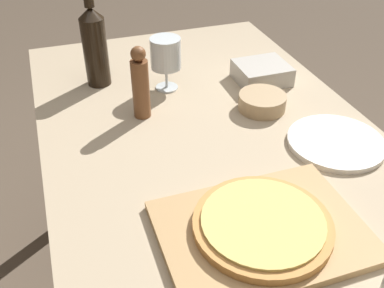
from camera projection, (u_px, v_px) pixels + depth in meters
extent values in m
cube|color=tan|center=(243.00, 187.00, 1.00)|extent=(0.84, 1.78, 0.03)
cylinder|color=brown|center=(66.00, 147.00, 1.77)|extent=(0.06, 0.06, 0.73)
cylinder|color=brown|center=(235.00, 115.00, 1.96)|extent=(0.06, 0.06, 0.73)
cube|color=tan|center=(262.00, 231.00, 0.86)|extent=(0.39, 0.29, 0.02)
cylinder|color=#C68947|center=(262.00, 225.00, 0.85)|extent=(0.27, 0.27, 0.02)
cylinder|color=#E0C66B|center=(263.00, 220.00, 0.84)|extent=(0.24, 0.24, 0.01)
cylinder|color=black|center=(96.00, 52.00, 1.31)|extent=(0.07, 0.07, 0.20)
cone|color=black|center=(90.00, 13.00, 1.24)|extent=(0.07, 0.07, 0.03)
cylinder|color=brown|center=(141.00, 89.00, 1.17)|extent=(0.05, 0.05, 0.16)
sphere|color=brown|center=(138.00, 54.00, 1.11)|extent=(0.04, 0.04, 0.04)
cylinder|color=silver|center=(167.00, 87.00, 1.34)|extent=(0.07, 0.07, 0.00)
cylinder|color=silver|center=(166.00, 77.00, 1.32)|extent=(0.01, 0.01, 0.06)
cylinder|color=silver|center=(166.00, 53.00, 1.28)|extent=(0.09, 0.09, 0.09)
cylinder|color=tan|center=(262.00, 102.00, 1.23)|extent=(0.13, 0.13, 0.04)
cylinder|color=silver|center=(336.00, 142.00, 1.10)|extent=(0.24, 0.24, 0.01)
cube|color=#BCB7AD|center=(262.00, 73.00, 1.36)|extent=(0.15, 0.14, 0.06)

